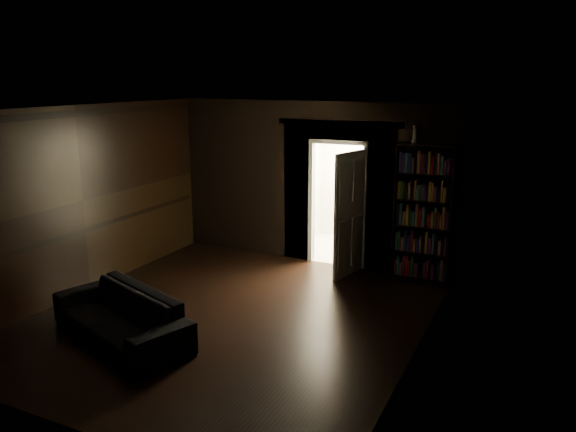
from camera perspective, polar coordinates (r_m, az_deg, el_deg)
name	(u,v)px	position (r m, az deg, el deg)	size (l,w,h in m)	color
ground	(230,318)	(7.80, -5.96, -10.28)	(5.50, 5.50, 0.00)	black
room_walls	(264,183)	(8.19, -2.41, 3.33)	(5.02, 5.61, 2.84)	black
kitchen_alcove	(358,185)	(10.62, 7.16, 3.10)	(2.20, 1.80, 2.60)	beige
sofa	(120,309)	(7.33, -16.69, -9.00)	(2.10, 0.91, 0.81)	black
bookshelf	(423,214)	(9.05, 13.57, 0.21)	(0.90, 0.32, 2.20)	black
refrigerator	(392,206)	(10.75, 10.53, 1.02)	(0.74, 0.68, 1.65)	white
door	(349,215)	(9.10, 6.26, 0.11)	(0.85, 0.05, 2.05)	silver
figurine	(414,134)	(8.89, 12.73, 8.12)	(0.09, 0.09, 0.28)	white
bottles	(394,157)	(10.48, 10.73, 5.91)	(0.58, 0.07, 0.23)	black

